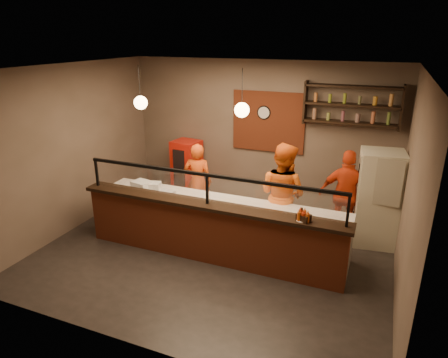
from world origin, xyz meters
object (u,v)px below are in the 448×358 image
at_px(wall_clock, 264,112).
at_px(pizza_dough, 224,205).
at_px(cook_right, 346,195).
at_px(condiment_caddy, 304,218).
at_px(pepper_mill, 301,213).
at_px(cook_left, 198,182).
at_px(red_cooler, 187,169).
at_px(fridge, 378,199).
at_px(cook_mid, 282,194).

height_order(wall_clock, pizza_dough, wall_clock).
bearing_deg(pizza_dough, cook_right, 36.06).
height_order(condiment_caddy, pepper_mill, pepper_mill).
bearing_deg(cook_left, wall_clock, -137.86).
height_order(pizza_dough, condiment_caddy, condiment_caddy).
distance_m(red_cooler, pizza_dough, 2.74).
distance_m(wall_clock, pepper_mill, 3.25).
bearing_deg(wall_clock, fridge, -22.28).
bearing_deg(fridge, pizza_dough, -158.74).
relative_size(fridge, pepper_mill, 9.88).
bearing_deg(pepper_mill, cook_mid, 117.45).
distance_m(cook_right, pepper_mill, 1.85).
distance_m(cook_left, pizza_dough, 1.50).
relative_size(cook_right, condiment_caddy, 9.04).
xyz_separation_m(cook_mid, fridge, (1.61, 0.63, -0.07)).
bearing_deg(pepper_mill, condiment_caddy, -48.98).
distance_m(cook_left, cook_mid, 1.92).
bearing_deg(cook_right, cook_mid, 29.39).
xyz_separation_m(wall_clock, fridge, (2.50, -1.02, -1.21)).
height_order(cook_left, condiment_caddy, cook_left).
xyz_separation_m(cook_left, pepper_mill, (2.44, -1.45, 0.34)).
bearing_deg(red_cooler, condiment_caddy, -29.55).
bearing_deg(condiment_caddy, fridge, 60.72).
height_order(wall_clock, cook_left, wall_clock).
distance_m(cook_left, condiment_caddy, 2.93).
xyz_separation_m(cook_right, red_cooler, (-3.70, 0.68, -0.17)).
distance_m(fridge, pizza_dough, 2.81).
xyz_separation_m(red_cooler, condiment_caddy, (3.26, -2.49, 0.43)).
relative_size(cook_left, fridge, 0.92).
bearing_deg(fridge, wall_clock, 150.17).
xyz_separation_m(cook_mid, red_cooler, (-2.64, 1.35, -0.27)).
bearing_deg(cook_mid, cook_left, 11.28).
bearing_deg(wall_clock, red_cooler, -169.97).
relative_size(cook_right, pepper_mill, 9.60).
height_order(wall_clock, red_cooler, wall_clock).
bearing_deg(fridge, cook_right, 168.46).
height_order(pizza_dough, pepper_mill, pepper_mill).
bearing_deg(cook_left, cook_mid, 158.57).
distance_m(cook_mid, cook_right, 1.26).
bearing_deg(cook_left, pepper_mill, 138.80).
bearing_deg(pepper_mill, fridge, 58.78).
bearing_deg(wall_clock, pepper_mill, -62.10).
distance_m(cook_left, cook_right, 2.96).
distance_m(cook_mid, condiment_caddy, 1.31).
height_order(wall_clock, pepper_mill, wall_clock).
relative_size(pizza_dough, pepper_mill, 2.84).
bearing_deg(cook_left, cook_right, 175.53).
relative_size(wall_clock, fridge, 0.17).
relative_size(cook_right, pizza_dough, 3.38).
bearing_deg(fridge, condiment_caddy, -126.83).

